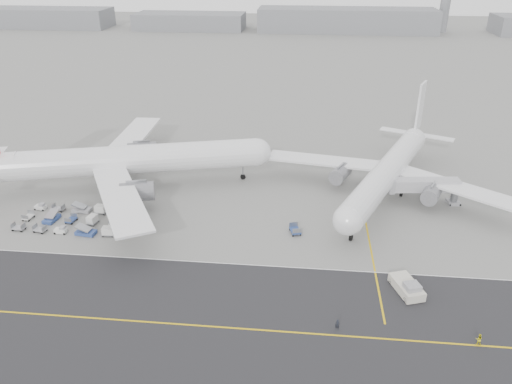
# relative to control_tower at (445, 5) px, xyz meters

# --- Properties ---
(ground) EXTENTS (700.00, 700.00, 0.00)m
(ground) POSITION_rel_control_tower_xyz_m (-100.00, -265.00, -16.25)
(ground) COLOR gray
(ground) RESTS_ON ground
(taxiway) EXTENTS (220.00, 59.00, 0.03)m
(taxiway) POSITION_rel_control_tower_xyz_m (-94.98, -282.98, -16.24)
(taxiway) COLOR #29292C
(taxiway) RESTS_ON ground
(horizon_buildings) EXTENTS (520.00, 28.00, 28.00)m
(horizon_buildings) POSITION_rel_control_tower_xyz_m (-70.00, -5.00, -16.25)
(horizon_buildings) COLOR gray
(horizon_buildings) RESTS_ON ground
(control_tower) EXTENTS (7.00, 7.00, 31.25)m
(control_tower) POSITION_rel_control_tower_xyz_m (0.00, 0.00, 0.00)
(control_tower) COLOR gray
(control_tower) RESTS_ON ground
(airliner_a) EXTENTS (64.11, 62.71, 22.60)m
(airliner_a) POSITION_rel_control_tower_xyz_m (-121.64, -239.55, -9.75)
(airliner_a) COLOR white
(airliner_a) RESTS_ON ground
(airliner_b) EXTENTS (51.70, 52.91, 19.31)m
(airliner_b) POSITION_rel_control_tower_xyz_m (-64.45, -237.00, -10.69)
(airliner_b) COLOR white
(airliner_b) RESTS_ON ground
(pushback_tug) EXTENTS (5.05, 8.57, 2.44)m
(pushback_tug) POSITION_rel_control_tower_xyz_m (-65.73, -272.07, -15.25)
(pushback_tug) COLOR beige
(pushback_tug) RESTS_ON ground
(jet_bridge) EXTENTS (15.64, 4.62, 5.84)m
(jet_bridge) POSITION_rel_control_tower_xyz_m (-57.49, -241.22, -12.18)
(jet_bridge) COLOR gray
(jet_bridge) RESTS_ON ground
(gse_cluster) EXTENTS (26.26, 17.75, 1.83)m
(gse_cluster) POSITION_rel_control_tower_xyz_m (-127.42, -256.21, -16.25)
(gse_cluster) COLOR #A1A0A6
(gse_cluster) RESTS_ON ground
(stray_dolly) EXTENTS (2.45, 3.16, 1.71)m
(stray_dolly) POSITION_rel_control_tower_xyz_m (-83.66, -255.89, -16.25)
(stray_dolly) COLOR silver
(stray_dolly) RESTS_ON ground
(ground_crew_a) EXTENTS (0.69, 0.50, 1.74)m
(ground_crew_a) POSITION_rel_control_tower_xyz_m (-76.90, -281.76, -15.39)
(ground_crew_a) COLOR black
(ground_crew_a) RESTS_ON ground
(ground_crew_b) EXTENTS (0.97, 0.83, 1.74)m
(ground_crew_b) POSITION_rel_control_tower_xyz_m (-57.97, -282.72, -15.38)
(ground_crew_b) COLOR gold
(ground_crew_b) RESTS_ON ground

